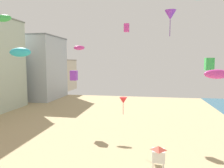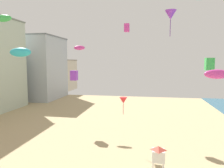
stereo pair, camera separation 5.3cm
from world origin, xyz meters
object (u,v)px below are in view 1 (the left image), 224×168
(kite_green_box, at_px, (209,64))
(kite_purple_box, at_px, (74,75))
(kite_magenta_box, at_px, (127,28))
(kite_cyan_parafoil, at_px, (20,52))
(kite_magenta_parafoil, at_px, (217,74))
(lifeguard_stand, at_px, (158,154))
(kite_green_parafoil, at_px, (3,18))
(kite_magenta_parafoil_2, at_px, (79,48))
(kite_purple_delta, at_px, (170,15))
(kite_red_delta, at_px, (123,100))

(kite_green_box, distance_m, kite_purple_box, 18.25)
(kite_magenta_box, bearing_deg, kite_cyan_parafoil, -137.15)
(kite_magenta_parafoil, bearing_deg, kite_magenta_box, 136.62)
(lifeguard_stand, relative_size, kite_green_box, 1.78)
(kite_green_parafoil, distance_m, kite_cyan_parafoil, 4.64)
(kite_green_box, height_order, kite_green_parafoil, kite_green_parafoil)
(kite_magenta_box, xyz_separation_m, kite_magenta_parafoil_2, (-7.44, -0.30, -2.92))
(kite_purple_delta, bearing_deg, kite_cyan_parafoil, -148.39)
(kite_cyan_parafoil, xyz_separation_m, kite_purple_box, (3.62, 7.49, -3.08))
(kite_cyan_parafoil, bearing_deg, kite_green_parafoil, -79.85)
(lifeguard_stand, distance_m, kite_magenta_parafoil_2, 20.90)
(kite_green_box, distance_m, kite_purple_delta, 10.60)
(lifeguard_stand, distance_m, kite_magenta_parafoil, 10.01)
(kite_magenta_box, height_order, kite_magenta_parafoil, kite_magenta_box)
(kite_green_box, height_order, kite_magenta_parafoil, kite_green_box)
(kite_green_parafoil, distance_m, kite_purple_box, 12.88)
(lifeguard_stand, relative_size, kite_red_delta, 1.28)
(lifeguard_stand, xyz_separation_m, kite_cyan_parafoil, (-15.52, 3.76, 9.21))
(lifeguard_stand, xyz_separation_m, kite_purple_delta, (1.99, 14.54, 15.00))
(kite_green_box, height_order, kite_purple_delta, kite_purple_delta)
(kite_green_parafoil, distance_m, kite_red_delta, 14.89)
(kite_magenta_box, bearing_deg, kite_green_parafoil, -127.44)
(kite_green_box, xyz_separation_m, kite_red_delta, (-9.72, -2.44, -4.15))
(kite_cyan_parafoil, bearing_deg, lifeguard_stand, -13.61)
(kite_purple_delta, bearing_deg, kite_magenta_box, -175.71)
(kite_magenta_box, xyz_separation_m, kite_green_box, (10.34, -6.31, -5.39))
(kite_magenta_box, xyz_separation_m, kite_purple_delta, (6.41, 0.48, 1.74))
(lifeguard_stand, bearing_deg, kite_magenta_parafoil, 34.37)
(kite_purple_box, height_order, kite_red_delta, kite_purple_box)
(kite_green_parafoil, bearing_deg, kite_magenta_box, 52.56)
(kite_green_box, bearing_deg, kite_magenta_parafoil, -91.98)
(lifeguard_stand, height_order, kite_purple_delta, kite_purple_delta)
(kite_green_parafoil, height_order, kite_magenta_parafoil_2, kite_green_parafoil)
(kite_cyan_parafoil, bearing_deg, kite_red_delta, 7.50)
(kite_cyan_parafoil, xyz_separation_m, kite_red_delta, (11.72, 1.54, -5.49))
(lifeguard_stand, relative_size, kite_magenta_parafoil, 1.03)
(lifeguard_stand, bearing_deg, kite_magenta_parafoil_2, 128.02)
(kite_purple_box, xyz_separation_m, kite_purple_delta, (13.89, 3.28, 8.87))
(kite_green_box, relative_size, kite_green_parafoil, 0.81)
(kite_magenta_box, height_order, kite_green_parafoil, kite_magenta_box)
(kite_green_parafoil, xyz_separation_m, kite_cyan_parafoil, (-0.61, 3.40, -3.09))
(lifeguard_stand, bearing_deg, kite_purple_delta, 79.45)
(kite_magenta_box, bearing_deg, kite_red_delta, -85.94)
(lifeguard_stand, distance_m, kite_magenta_box, 19.82)
(kite_magenta_parafoil, height_order, kite_red_delta, kite_magenta_parafoil)
(kite_magenta_box, bearing_deg, kite_magenta_parafoil, -43.38)
(kite_purple_delta, relative_size, kite_red_delta, 1.90)
(kite_magenta_box, relative_size, kite_magenta_parafoil, 0.49)
(kite_magenta_parafoil, height_order, kite_cyan_parafoil, kite_cyan_parafoil)
(kite_magenta_parafoil, xyz_separation_m, kite_magenta_parafoil_2, (-17.67, 9.36, 3.47))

